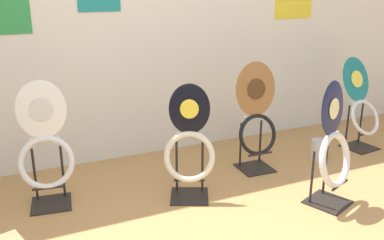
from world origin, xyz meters
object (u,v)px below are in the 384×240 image
at_px(toilet_seat_display_teal_sax, 360,105).
at_px(paint_can, 319,149).
at_px(toilet_seat_display_white_plain, 45,151).
at_px(toilet_seat_display_woodgrain, 256,118).
at_px(toilet_seat_display_jazz_black, 189,146).
at_px(toilet_seat_display_navy_moon, 334,152).

distance_m(toilet_seat_display_teal_sax, paint_can, 0.64).
xyz_separation_m(toilet_seat_display_white_plain, toilet_seat_display_teal_sax, (2.88, -0.04, 0.00)).
relative_size(toilet_seat_display_white_plain, paint_can, 5.04).
bearing_deg(toilet_seat_display_white_plain, toilet_seat_display_woodgrain, -2.22).
height_order(toilet_seat_display_teal_sax, toilet_seat_display_woodgrain, toilet_seat_display_woodgrain).
xyz_separation_m(toilet_seat_display_teal_sax, toilet_seat_display_jazz_black, (-1.91, -0.26, -0.02)).
bearing_deg(toilet_seat_display_navy_moon, toilet_seat_display_jazz_black, 149.75).
xyz_separation_m(toilet_seat_display_navy_moon, toilet_seat_display_jazz_black, (-0.89, 0.52, 0.01)).
height_order(toilet_seat_display_white_plain, toilet_seat_display_woodgrain, toilet_seat_display_woodgrain).
distance_m(toilet_seat_display_navy_moon, toilet_seat_display_white_plain, 2.03).
height_order(toilet_seat_display_white_plain, toilet_seat_display_jazz_black, toilet_seat_display_white_plain).
bearing_deg(toilet_seat_display_teal_sax, toilet_seat_display_white_plain, 179.22).
distance_m(toilet_seat_display_navy_moon, toilet_seat_display_jazz_black, 1.02).
bearing_deg(toilet_seat_display_teal_sax, toilet_seat_display_jazz_black, -172.16).
xyz_separation_m(toilet_seat_display_white_plain, paint_can, (2.34, -0.13, -0.33)).
bearing_deg(toilet_seat_display_jazz_black, toilet_seat_display_teal_sax, 7.84).
relative_size(toilet_seat_display_navy_moon, toilet_seat_display_white_plain, 0.99).
bearing_deg(toilet_seat_display_woodgrain, toilet_seat_display_white_plain, 177.78).
xyz_separation_m(toilet_seat_display_teal_sax, paint_can, (-0.54, -0.09, -0.33)).
bearing_deg(toilet_seat_display_teal_sax, paint_can, -170.18).
bearing_deg(paint_can, toilet_seat_display_navy_moon, -125.49).
relative_size(toilet_seat_display_navy_moon, toilet_seat_display_woodgrain, 0.98).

